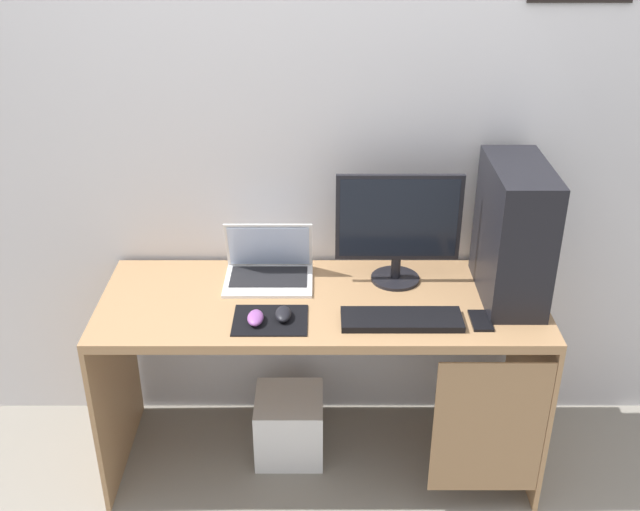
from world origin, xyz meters
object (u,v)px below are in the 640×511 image
at_px(monitor, 396,226).
at_px(keyboard, 400,319).
at_px(cell_phone, 479,320).
at_px(mouse_left, 281,314).
at_px(subwoofer, 288,425).
at_px(pc_tower, 512,232).
at_px(mouse_right, 254,318).
at_px(laptop, 267,268).

xyz_separation_m(monitor, keyboard, (-0.00, -0.29, -0.22)).
relative_size(keyboard, cell_phone, 3.23).
distance_m(mouse_left, subwoofer, 0.66).
height_order(pc_tower, monitor, pc_tower).
height_order(mouse_right, subwoofer, mouse_right).
distance_m(mouse_right, subwoofer, 0.67).
xyz_separation_m(pc_tower, keyboard, (-0.41, -0.20, -0.24)).
height_order(pc_tower, subwoofer, pc_tower).
xyz_separation_m(pc_tower, laptop, (-0.88, 0.11, -0.21)).
distance_m(laptop, mouse_right, 0.32).
bearing_deg(subwoofer, cell_phone, -15.21).
bearing_deg(subwoofer, pc_tower, 0.70).
bearing_deg(pc_tower, mouse_right, -167.37).
bearing_deg(mouse_right, subwoofer, 63.10).
height_order(monitor, mouse_left, monitor).
height_order(laptop, cell_phone, laptop).
relative_size(pc_tower, keyboard, 1.19).
xyz_separation_m(pc_tower, subwoofer, (-0.81, -0.01, -0.87)).
bearing_deg(monitor, mouse_right, -149.77).
bearing_deg(pc_tower, keyboard, -153.82).
relative_size(mouse_left, cell_phone, 0.74).
height_order(keyboard, subwoofer, keyboard).
bearing_deg(pc_tower, cell_phone, -123.51).
distance_m(keyboard, cell_phone, 0.28).
distance_m(keyboard, subwoofer, 0.77).
bearing_deg(laptop, pc_tower, -7.15).
bearing_deg(mouse_left, keyboard, -2.79).
bearing_deg(subwoofer, laptop, 120.37).
bearing_deg(subwoofer, mouse_right, -116.90).
height_order(laptop, mouse_left, laptop).
height_order(pc_tower, cell_phone, pc_tower).
bearing_deg(cell_phone, subwoofer, 164.79).
bearing_deg(keyboard, monitor, 89.13).
xyz_separation_m(pc_tower, mouse_left, (-0.82, -0.18, -0.23)).
height_order(monitor, cell_phone, monitor).
xyz_separation_m(mouse_left, subwoofer, (0.00, 0.17, -0.64)).
height_order(pc_tower, laptop, pc_tower).
distance_m(pc_tower, cell_phone, 0.34).
xyz_separation_m(mouse_right, cell_phone, (0.78, 0.01, -0.02)).
bearing_deg(mouse_right, laptop, 84.95).
xyz_separation_m(laptop, keyboard, (0.48, -0.31, -0.03)).
height_order(laptop, keyboard, laptop).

